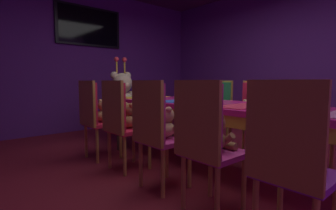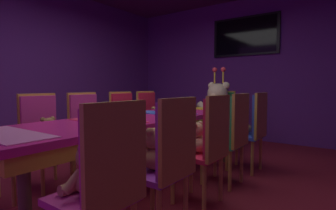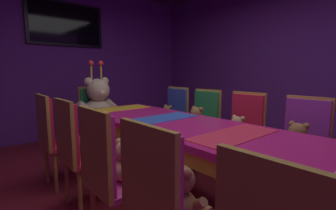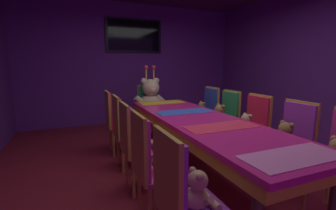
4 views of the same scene
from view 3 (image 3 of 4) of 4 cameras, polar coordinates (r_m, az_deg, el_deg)
ground_plane at (r=2.42m, az=5.56°, el=-22.17°), size 7.90×7.90×0.00m
wall_back at (r=4.89m, az=-22.87°, el=9.49°), size 5.20×0.12×2.80m
wall_right at (r=4.38m, az=30.41°, el=9.29°), size 0.12×6.40×2.80m
banquet_table at (r=2.17m, az=5.79°, el=-7.00°), size 0.90×3.05×0.75m
chair_left_1 at (r=1.25m, az=-1.81°, el=-21.82°), size 0.42×0.41×0.98m
teddy_left_1 at (r=1.34m, az=3.31°, el=-20.38°), size 0.23×0.30×0.29m
chair_left_2 at (r=1.68m, az=-14.33°, el=-13.87°), size 0.42×0.41×0.98m
teddy_left_2 at (r=1.75m, az=-9.98°, el=-13.32°), size 0.24×0.31×0.29m
chair_left_3 at (r=2.25m, az=-21.19°, el=-8.56°), size 0.42×0.41×0.98m
teddy_left_3 at (r=2.30m, az=-17.77°, el=-8.45°), size 0.23×0.30×0.28m
chair_left_4 at (r=2.78m, az=-25.71°, el=-5.73°), size 0.42×0.41×0.98m
teddy_left_4 at (r=2.82m, az=-22.86°, el=-5.67°), size 0.24×0.31×0.29m
chair_right_1 at (r=2.58m, az=29.37°, el=-6.95°), size 0.42×0.41×0.98m
teddy_right_1 at (r=2.45m, az=28.18°, el=-7.72°), size 0.26×0.33×0.31m
chair_right_2 at (r=2.84m, az=17.61°, el=-5.04°), size 0.42×0.41×0.98m
teddy_right_2 at (r=2.72m, az=15.99°, el=-5.86°), size 0.23×0.30×0.28m
chair_right_3 at (r=3.15m, az=8.41°, el=-3.46°), size 0.42×0.41×0.98m
teddy_right_3 at (r=3.05m, az=6.61°, el=-3.82°), size 0.26×0.34×0.32m
chair_right_4 at (r=3.58m, az=1.50°, el=-2.01°), size 0.42×0.41×0.98m
teddy_right_4 at (r=3.49m, az=-0.24°, el=-2.60°), size 0.23×0.29×0.27m
throne_chair at (r=3.87m, az=-17.02°, el=-1.60°), size 0.41×0.42×0.98m
king_teddy_bear at (r=3.70m, az=-16.04°, el=0.41°), size 0.71×0.55×0.91m
wall_tv at (r=4.87m, az=-22.94°, el=17.21°), size 1.31×0.06×0.76m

